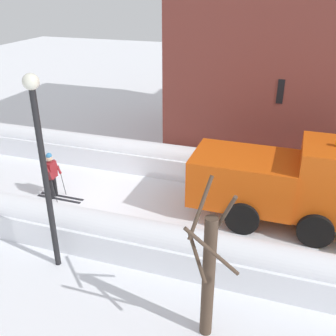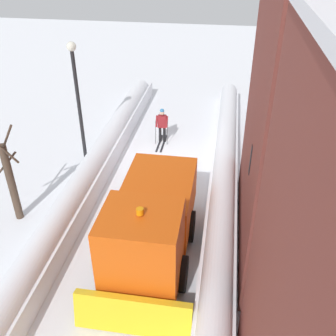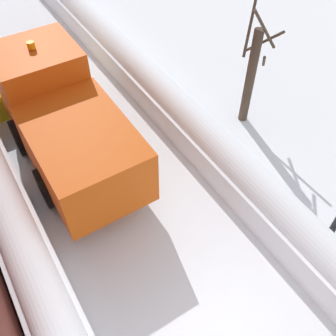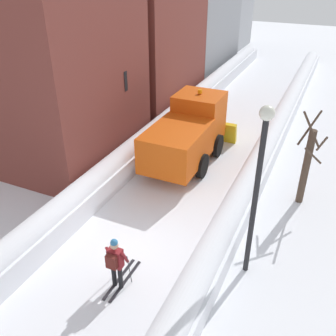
{
  "view_description": "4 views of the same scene",
  "coord_description": "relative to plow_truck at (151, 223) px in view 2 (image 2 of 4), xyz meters",
  "views": [
    {
      "loc": [
        11.3,
        6.53,
        7.37
      ],
      "look_at": [
        -0.54,
        2.57,
        1.39
      ],
      "focal_mm": 41.91,
      "sensor_mm": 36.0,
      "label": 1
    },
    {
      "loc": [
        -2.57,
        15.72,
        9.38
      ],
      "look_at": [
        -0.57,
        3.01,
        1.33
      ],
      "focal_mm": 41.34,
      "sensor_mm": 36.0,
      "label": 2
    },
    {
      "loc": [
        -2.29,
        -1.41,
        8.25
      ],
      "look_at": [
        0.8,
        3.51,
        1.64
      ],
      "focal_mm": 40.58,
      "sensor_mm": 36.0,
      "label": 3
    },
    {
      "loc": [
        5.16,
        -8.26,
        8.71
      ],
      "look_at": [
        -0.34,
        3.75,
        1.11
      ],
      "focal_mm": 40.13,
      "sensor_mm": 36.0,
      "label": 4
    }
  ],
  "objects": [
    {
      "name": "snowbank_right",
      "position": [
        3.35,
        3.45,
        -0.87
      ],
      "size": [
        1.1,
        36.0,
        1.29
      ],
      "color": "white",
      "rests_on": "ground"
    },
    {
      "name": "plow_truck",
      "position": [
        0.0,
        0.0,
        0.0
      ],
      "size": [
        3.2,
        5.98,
        3.12
      ],
      "color": "#DB510F",
      "rests_on": "ground"
    },
    {
      "name": "skier",
      "position": [
        1.05,
        -8.15,
        -0.48
      ],
      "size": [
        0.62,
        1.8,
        1.81
      ],
      "color": "black",
      "rests_on": "ground"
    },
    {
      "name": "traffic_light_pole",
      "position": [
        -2.96,
        -0.62,
        1.44
      ],
      "size": [
        0.28,
        0.42,
        4.15
      ],
      "color": "black",
      "rests_on": "ground"
    },
    {
      "name": "street_lamp",
      "position": [
        4.36,
        -5.87,
        1.96
      ],
      "size": [
        0.4,
        0.4,
        5.47
      ],
      "color": "black",
      "rests_on": "ground"
    },
    {
      "name": "bare_tree_near",
      "position": [
        5.38,
        -1.28,
        0.24
      ],
      "size": [
        1.03,
        1.2,
        3.85
      ],
      "color": "#48372A",
      "rests_on": "ground"
    }
  ]
}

